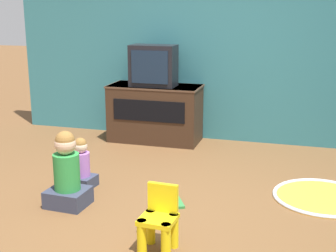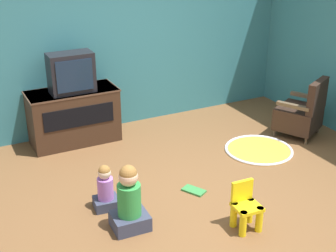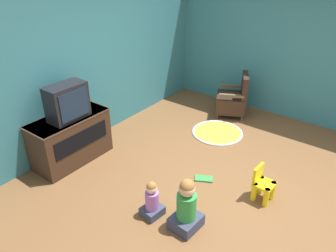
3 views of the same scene
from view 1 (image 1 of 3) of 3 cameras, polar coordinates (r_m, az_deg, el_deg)
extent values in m
plane|color=brown|center=(4.24, 1.47, -10.43)|extent=(30.00, 30.00, 0.00)
cube|color=teal|center=(6.29, 6.36, 10.44)|extent=(5.76, 0.12, 2.70)
cube|color=#382316|center=(6.28, -1.58, 1.56)|extent=(1.20, 0.55, 0.76)
cube|color=#503626|center=(6.21, -1.60, 4.87)|extent=(1.22, 0.56, 0.02)
cube|color=black|center=(6.00, -2.40, 1.84)|extent=(0.96, 0.01, 0.27)
cube|color=black|center=(6.11, -1.79, 7.36)|extent=(0.59, 0.31, 0.53)
cube|color=#142338|center=(5.96, -2.28, 7.17)|extent=(0.48, 0.02, 0.42)
cylinder|color=yellow|center=(3.54, -3.21, -13.37)|extent=(0.07, 0.07, 0.27)
cylinder|color=yellow|center=(3.47, -0.26, -13.87)|extent=(0.07, 0.07, 0.27)
cylinder|color=yellow|center=(3.68, -2.14, -12.17)|extent=(0.07, 0.07, 0.27)
cylinder|color=yellow|center=(3.62, 0.70, -12.63)|extent=(0.07, 0.07, 0.27)
cube|color=yellow|center=(3.52, -1.24, -11.32)|extent=(0.28, 0.26, 0.04)
cube|color=yellow|center=(3.56, -0.62, -8.72)|extent=(0.24, 0.05, 0.22)
cylinder|color=gold|center=(4.75, 18.24, -8.28)|extent=(0.92, 0.92, 0.01)
torus|color=silver|center=(4.75, 18.24, -8.22)|extent=(0.93, 0.93, 0.04)
cube|color=#33384C|center=(4.85, -10.42, -6.62)|extent=(0.29, 0.26, 0.11)
cylinder|color=#A566BF|center=(4.79, -10.52, -4.62)|extent=(0.17, 0.17, 0.25)
sphere|color=beige|center=(4.73, -10.63, -2.46)|extent=(0.14, 0.14, 0.14)
sphere|color=olive|center=(4.72, -10.64, -2.17)|extent=(0.13, 0.13, 0.13)
cube|color=#33384C|center=(4.43, -12.07, -8.49)|extent=(0.38, 0.33, 0.16)
cylinder|color=#2D8C3F|center=(4.34, -12.24, -5.48)|extent=(0.24, 0.24, 0.34)
sphere|color=#D8AD8C|center=(4.26, -12.42, -2.19)|extent=(0.19, 0.19, 0.19)
sphere|color=olive|center=(4.25, -12.45, -1.76)|extent=(0.18, 0.18, 0.18)
cube|color=#337F3D|center=(4.40, 0.76, -9.29)|extent=(0.25, 0.30, 0.02)
camera|label=2|loc=(3.61, -80.47, 19.80)|focal=50.00mm
camera|label=3|loc=(5.03, -53.60, 23.07)|focal=35.00mm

